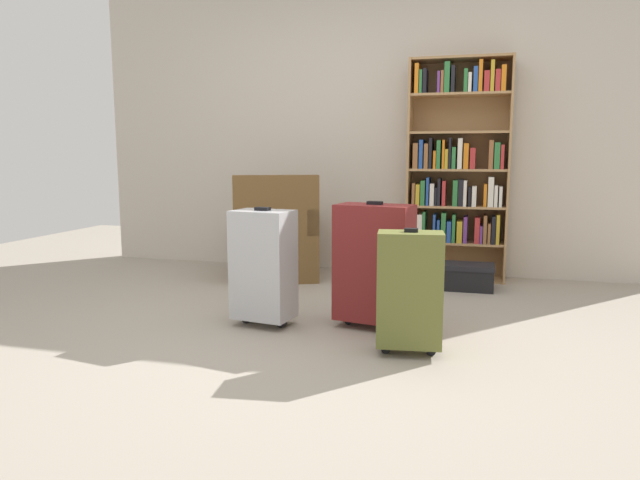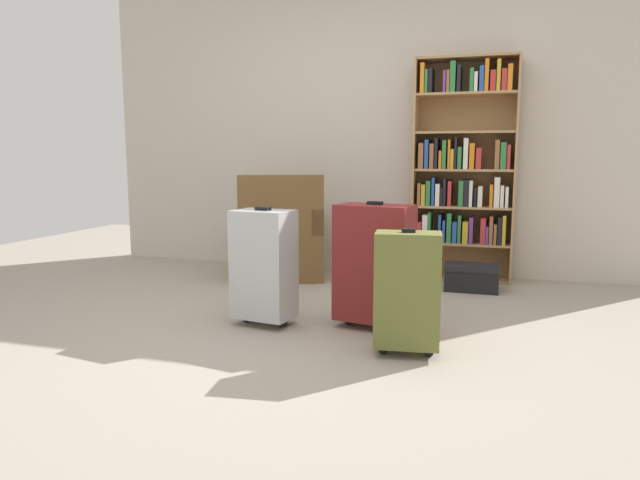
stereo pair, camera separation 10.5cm
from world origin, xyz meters
name	(u,v)px [view 1 (the left image)]	position (x,y,z in m)	size (l,w,h in m)	color
ground_plane	(291,342)	(0.00, 0.00, 0.00)	(9.03, 9.03, 0.00)	#9E9384
back_wall	(366,128)	(0.00, 2.24, 1.30)	(5.16, 0.10, 2.60)	beige
bookshelf	(457,168)	(0.83, 2.02, 0.95)	(0.83, 0.30, 1.85)	#A87F51
armchair	(275,242)	(-0.68, 1.65, 0.32)	(0.92, 0.92, 0.90)	brown
mug	(342,279)	(-0.05, 1.50, 0.05)	(0.12, 0.08, 0.10)	#1959A5
storage_box	(467,276)	(0.94, 1.62, 0.11)	(0.42, 0.26, 0.21)	black
suitcase_dark_red	(374,263)	(0.40, 0.42, 0.41)	(0.50, 0.33, 0.79)	maroon
suitcase_silver	(263,265)	(-0.27, 0.28, 0.39)	(0.40, 0.30, 0.75)	#B7BABF
suitcase_olive	(410,289)	(0.67, -0.02, 0.36)	(0.36, 0.24, 0.68)	brown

